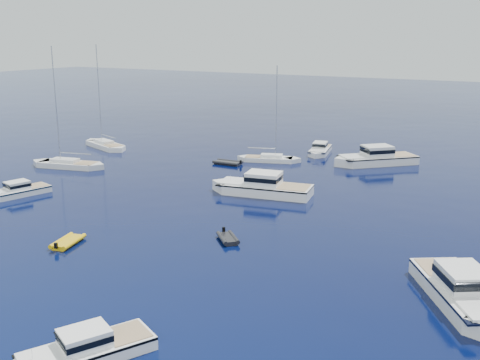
{
  "coord_description": "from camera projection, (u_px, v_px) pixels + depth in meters",
  "views": [
    {
      "loc": [
        30.03,
        -23.32,
        16.74
      ],
      "look_at": [
        1.76,
        25.54,
        2.2
      ],
      "focal_mm": 42.41,
      "sensor_mm": 36.0,
      "label": 1
    }
  ],
  "objects": [
    {
      "name": "motor_cruiser_centre",
      "position": [
        261.0,
        194.0,
        61.2
      ],
      "size": [
        12.4,
        5.8,
        3.13
      ],
      "primitive_type": null,
      "rotation": [
        0.0,
        0.0,
        1.76
      ],
      "color": "white",
      "rests_on": "ground"
    },
    {
      "name": "tender_yellow",
      "position": [
        68.0,
        244.0,
        46.55
      ],
      "size": [
        2.72,
        3.78,
        0.95
      ],
      "primitive_type": null,
      "rotation": [
        0.0,
        0.0,
        0.27
      ],
      "color": "#E9B60D",
      "rests_on": "ground"
    },
    {
      "name": "sailboat_mid_l",
      "position": [
        68.0,
        167.0,
        73.54
      ],
      "size": [
        11.2,
        5.44,
        15.93
      ],
      "primitive_type": null,
      "rotation": [
        0.0,
        0.0,
        1.82
      ],
      "color": "silver",
      "rests_on": "ground"
    },
    {
      "name": "motor_cruiser_near",
      "position": [
        83.0,
        360.0,
        29.99
      ],
      "size": [
        6.04,
        8.66,
        2.2
      ],
      "primitive_type": null,
      "rotation": [
        0.0,
        0.0,
        2.68
      ],
      "color": "white",
      "rests_on": "ground"
    },
    {
      "name": "tender_grey_near",
      "position": [
        228.0,
        241.0,
        47.32
      ],
      "size": [
        3.17,
        3.14,
        0.95
      ],
      "primitive_type": null,
      "rotation": [
        0.0,
        0.0,
        3.94
      ],
      "color": "black",
      "rests_on": "ground"
    },
    {
      "name": "tender_grey_far",
      "position": [
        228.0,
        164.0,
        75.28
      ],
      "size": [
        4.01,
        2.3,
        0.95
      ],
      "primitive_type": null,
      "rotation": [
        0.0,
        0.0,
        1.62
      ],
      "color": "black",
      "rests_on": "ground"
    },
    {
      "name": "motor_cruiser_horizon",
      "position": [
        320.0,
        154.0,
        82.0
      ],
      "size": [
        4.22,
        8.48,
        2.13
      ],
      "primitive_type": null,
      "rotation": [
        0.0,
        0.0,
        3.36
      ],
      "color": "white",
      "rests_on": "ground"
    },
    {
      "name": "sailboat_centre",
      "position": [
        269.0,
        161.0,
        76.97
      ],
      "size": [
        9.35,
        5.26,
        13.35
      ],
      "primitive_type": null,
      "rotation": [
        0.0,
        0.0,
        5.05
      ],
      "color": "white",
      "rests_on": "ground"
    },
    {
      "name": "ground",
      "position": [
        29.0,
        290.0,
        38.28
      ],
      "size": [
        400.0,
        400.0,
        0.0
      ],
      "primitive_type": "plane",
      "color": "#071748",
      "rests_on": "ground"
    },
    {
      "name": "motor_cruiser_right",
      "position": [
        462.0,
        304.0,
        36.26
      ],
      "size": [
        9.18,
        11.52,
        3.01
      ],
      "primitive_type": null,
      "rotation": [
        0.0,
        0.0,
        3.72
      ],
      "color": "white",
      "rests_on": "ground"
    },
    {
      "name": "sailboat_far_l",
      "position": [
        105.0,
        148.0,
        86.33
      ],
      "size": [
        11.15,
        6.39,
        15.94
      ],
      "primitive_type": null,
      "rotation": [
        0.0,
        0.0,
        1.22
      ],
      "color": "white",
      "rests_on": "ground"
    },
    {
      "name": "motor_cruiser_left",
      "position": [
        17.0,
        196.0,
        60.5
      ],
      "size": [
        4.21,
        8.08,
        2.03
      ],
      "primitive_type": null,
      "rotation": [
        0.0,
        0.0,
        2.89
      ],
      "color": "white",
      "rests_on": "ground"
    },
    {
      "name": "motor_cruiser_distant",
      "position": [
        375.0,
        164.0,
        75.27
      ],
      "size": [
        11.31,
        11.22,
        3.2
      ],
      "primitive_type": null,
      "rotation": [
        0.0,
        0.0,
        2.35
      ],
      "color": "silver",
      "rests_on": "ground"
    }
  ]
}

